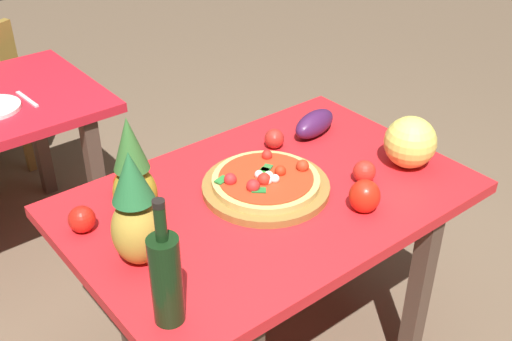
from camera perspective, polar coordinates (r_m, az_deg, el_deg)
name	(u,v)px	position (r m, az deg, el deg)	size (l,w,h in m)	color
display_table	(268,217)	(2.04, 1.08, -4.22)	(1.26, 0.83, 0.73)	brown
pizza_board	(266,187)	(1.99, 0.90, -1.51)	(0.41, 0.41, 0.03)	olive
pizza	(266,180)	(1.98, 0.91, -0.83)	(0.34, 0.34, 0.06)	#D5B662
wine_bottle	(166,277)	(1.49, -8.18, -9.59)	(0.08, 0.08, 0.35)	black
pineapple_left	(136,214)	(1.67, -10.88, -3.94)	(0.14, 0.14, 0.34)	gold
pineapple_right	(133,175)	(1.83, -11.11, -0.45)	(0.13, 0.13, 0.34)	#AD9525
melon	(410,142)	(2.15, 13.84, 2.52)	(0.18, 0.18, 0.18)	#E4DD60
bell_pepper	(365,196)	(1.92, 9.84, -2.32)	(0.10, 0.10, 0.11)	red
eggplant	(314,124)	(2.30, 5.34, 4.26)	(0.20, 0.09, 0.09)	#431B4A
tomato_beside_pepper	(274,139)	(2.22, 1.67, 2.91)	(0.07, 0.07, 0.07)	red
tomato_by_bottle	(82,219)	(1.88, -15.55, -4.29)	(0.08, 0.08, 0.08)	red
tomato_near_board	(364,172)	(2.05, 9.81, -0.10)	(0.07, 0.07, 0.07)	red
tomato_at_corner	(126,183)	(2.01, -11.76, -1.11)	(0.08, 0.08, 0.08)	red
knife_utensil	(27,99)	(2.74, -20.10, 6.11)	(0.02, 0.18, 0.01)	silver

